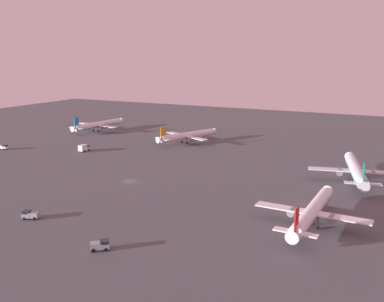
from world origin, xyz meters
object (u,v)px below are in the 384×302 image
at_px(airplane_far_stand, 98,125).
at_px(baggage_tractor, 30,215).
at_px(airplane_terminal_side, 356,170).
at_px(maintenance_van, 100,245).
at_px(catering_truck, 84,148).
at_px(cargo_loader, 3,147).
at_px(airplane_near_gate, 312,212).
at_px(airplane_taxiway_distant, 187,136).

distance_m(airplane_far_stand, baggage_tractor, 131.70).
height_order(airplane_terminal_side, airplane_far_stand, airplane_terminal_side).
bearing_deg(airplane_terminal_side, maintenance_van, -131.39).
relative_size(catering_truck, cargo_loader, 1.30).
distance_m(airplane_far_stand, catering_truck, 51.53).
relative_size(airplane_terminal_side, baggage_tractor, 8.67).
relative_size(airplane_near_gate, catering_truck, 6.40).
height_order(airplane_near_gate, airplane_taxiway_distant, airplane_near_gate).
bearing_deg(catering_truck, cargo_loader, -161.44).
distance_m(airplane_near_gate, airplane_taxiway_distant, 108.10).
relative_size(airplane_taxiway_distant, baggage_tractor, 7.40).
xyz_separation_m(airplane_far_stand, catering_truck, (27.27, -43.68, -1.97)).
xyz_separation_m(airplane_taxiway_distant, maintenance_van, (36.74, -112.67, -2.28)).
height_order(airplane_near_gate, airplane_far_stand, airplane_near_gate).
bearing_deg(cargo_loader, baggage_tractor, 43.82).
bearing_deg(baggage_tractor, airplane_terminal_side, -66.36).
xyz_separation_m(maintenance_van, cargo_loader, (-103.71, 61.89, 0.00)).
relative_size(airplane_near_gate, maintenance_van, 8.19).
bearing_deg(baggage_tractor, airplane_near_gate, -88.98).
relative_size(airplane_near_gate, cargo_loader, 8.33).
bearing_deg(airplane_taxiway_distant, catering_truck, -107.53).
bearing_deg(catering_truck, maintenance_van, -50.26).
xyz_separation_m(airplane_taxiway_distant, catering_truck, (-32.10, -37.25, -1.88)).
height_order(airplane_terminal_side, airplane_taxiway_distant, airplane_terminal_side).
bearing_deg(cargo_loader, maintenance_van, 49.15).
height_order(airplane_near_gate, maintenance_van, airplane_near_gate).
height_order(airplane_far_stand, catering_truck, airplane_far_stand).
relative_size(airplane_taxiway_distant, maintenance_van, 7.54).
distance_m(maintenance_van, baggage_tractor, 28.61).
xyz_separation_m(airplane_near_gate, maintenance_van, (-38.32, -34.89, -2.39)).
bearing_deg(maintenance_van, airplane_far_stand, -177.74).
bearing_deg(cargo_loader, airplane_taxiway_distant, 117.15).
bearing_deg(cargo_loader, airplane_far_stand, 162.41).
xyz_separation_m(airplane_terminal_side, cargo_loader, (-147.45, -18.36, -2.70)).
bearing_deg(airplane_near_gate, airplane_taxiway_distant, 136.03).
relative_size(airplane_near_gate, airplane_taxiway_distant, 1.09).
distance_m(catering_truck, cargo_loader, 37.40).
distance_m(airplane_terminal_side, maintenance_van, 91.45).
relative_size(airplane_terminal_side, maintenance_van, 8.83).
relative_size(airplane_near_gate, baggage_tractor, 8.05).
distance_m(airplane_terminal_side, cargo_loader, 148.62).
relative_size(maintenance_van, catering_truck, 0.78).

